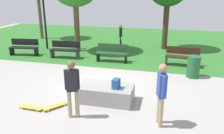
{
  "coord_description": "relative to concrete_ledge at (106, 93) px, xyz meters",
  "views": [
    {
      "loc": [
        2.5,
        -8.19,
        3.6
      ],
      "look_at": [
        0.61,
        -0.6,
        0.93
      ],
      "focal_mm": 36.84,
      "sensor_mm": 36.0,
      "label": 1
    }
  ],
  "objects": [
    {
      "name": "skater_performing_trick",
      "position": [
        -0.65,
        -1.22,
        0.75
      ],
      "size": [
        0.41,
        0.29,
        1.74
      ],
      "color": "tan",
      "rests_on": "ground_plane"
    },
    {
      "name": "backpack_on_ledge",
      "position": [
        0.37,
        -0.1,
        0.43
      ],
      "size": [
        0.24,
        0.31,
        0.32
      ],
      "primitive_type": "cube",
      "rotation": [
        0.0,
        0.0,
        1.4
      ],
      "color": "#1E4C8C",
      "rests_on": "concrete_ledge"
    },
    {
      "name": "ground_plane",
      "position": [
        -0.61,
        1.43,
        -0.27
      ],
      "size": [
        28.0,
        28.0,
        0.0
      ],
      "primitive_type": "plane",
      "color": "#9E9993"
    },
    {
      "name": "park_bench_far_left",
      "position": [
        -3.54,
        4.44,
        0.21
      ],
      "size": [
        1.63,
        0.57,
        0.91
      ],
      "color": "black",
      "rests_on": "ground_plane"
    },
    {
      "name": "park_bench_near_lamppost",
      "position": [
        -6.05,
        4.39,
        0.21
      ],
      "size": [
        1.65,
        0.66,
        0.91
      ],
      "color": "black",
      "rests_on": "ground_plane"
    },
    {
      "name": "skateboard_spare",
      "position": [
        -2.15,
        -1.14,
        -0.21
      ],
      "size": [
        0.81,
        0.24,
        0.08
      ],
      "color": "gold",
      "rests_on": "ground_plane"
    },
    {
      "name": "lamp_post",
      "position": [
        -5.52,
        6.0,
        2.34
      ],
      "size": [
        0.28,
        0.28,
        4.31
      ],
      "color": "black",
      "rests_on": "ground_plane"
    },
    {
      "name": "grass_lawn",
      "position": [
        -0.61,
        9.34,
        -0.27
      ],
      "size": [
        26.6,
        12.17,
        0.01
      ],
      "primitive_type": "cube",
      "color": "#2D6B28",
      "rests_on": "ground_plane"
    },
    {
      "name": "skateboard_by_ledge",
      "position": [
        -1.44,
        -0.88,
        -0.21
      ],
      "size": [
        0.63,
        0.76,
        0.08
      ],
      "color": "gold",
      "rests_on": "ground_plane"
    },
    {
      "name": "skater_watching",
      "position": [
        1.82,
        -1.03,
        0.78
      ],
      "size": [
        0.28,
        0.42,
        1.78
      ],
      "color": "tan",
      "rests_on": "ground_plane"
    },
    {
      "name": "park_bench_by_oak",
      "position": [
        2.62,
        4.56,
        0.21
      ],
      "size": [
        1.63,
        0.59,
        0.91
      ],
      "color": "#331E14",
      "rests_on": "ground_plane"
    },
    {
      "name": "trash_bin",
      "position": [
        3.02,
        3.04,
        0.19
      ],
      "size": [
        0.53,
        0.53,
        0.93
      ],
      "primitive_type": "cylinder",
      "color": "#1E592D",
      "rests_on": "ground_plane"
    },
    {
      "name": "concrete_ledge",
      "position": [
        0.0,
        0.0,
        0.0
      ],
      "size": [
        1.8,
        0.97,
        0.55
      ],
      "primitive_type": "cube",
      "color": "gray",
      "rests_on": "ground_plane"
    },
    {
      "name": "park_bench_center_lawn",
      "position": [
        -0.88,
        4.38,
        0.21
      ],
      "size": [
        1.61,
        0.5,
        0.91
      ],
      "color": "#1E4223",
      "rests_on": "ground_plane"
    },
    {
      "name": "cyclist_on_bicycle",
      "position": [
        -1.04,
        7.25,
        0.36
      ],
      "size": [
        0.48,
        1.78,
        1.52
      ],
      "color": "black",
      "rests_on": "ground_plane"
    }
  ]
}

